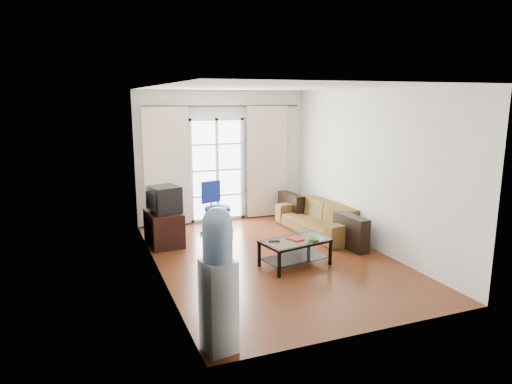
% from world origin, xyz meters
% --- Properties ---
extents(floor, '(5.20, 5.20, 0.00)m').
position_xyz_m(floor, '(0.00, 0.00, 0.00)').
color(floor, '#612E17').
rests_on(floor, ground).
extents(ceiling, '(5.20, 5.20, 0.00)m').
position_xyz_m(ceiling, '(0.00, 0.00, 2.70)').
color(ceiling, white).
rests_on(ceiling, wall_back).
extents(wall_back, '(3.60, 0.02, 2.70)m').
position_xyz_m(wall_back, '(0.00, 2.60, 1.35)').
color(wall_back, white).
rests_on(wall_back, floor).
extents(wall_front, '(3.60, 0.02, 2.70)m').
position_xyz_m(wall_front, '(0.00, -2.60, 1.35)').
color(wall_front, white).
rests_on(wall_front, floor).
extents(wall_left, '(0.02, 5.20, 2.70)m').
position_xyz_m(wall_left, '(-1.80, 0.00, 1.35)').
color(wall_left, white).
rests_on(wall_left, floor).
extents(wall_right, '(0.02, 5.20, 2.70)m').
position_xyz_m(wall_right, '(1.80, 0.00, 1.35)').
color(wall_right, white).
rests_on(wall_right, floor).
extents(french_door, '(1.16, 0.06, 2.15)m').
position_xyz_m(french_door, '(-0.15, 2.54, 1.07)').
color(french_door, white).
rests_on(french_door, wall_back).
extents(curtain_rod, '(3.30, 0.04, 0.04)m').
position_xyz_m(curtain_rod, '(0.00, 2.50, 2.38)').
color(curtain_rod, '#4C3F2D').
rests_on(curtain_rod, wall_back).
extents(curtain_left, '(0.90, 0.07, 2.35)m').
position_xyz_m(curtain_left, '(-1.20, 2.48, 1.20)').
color(curtain_left, beige).
rests_on(curtain_left, curtain_rod).
extents(curtain_right, '(0.90, 0.07, 2.35)m').
position_xyz_m(curtain_right, '(0.95, 2.48, 1.20)').
color(curtain_right, beige).
rests_on(curtain_right, curtain_rod).
extents(radiator, '(0.64, 0.12, 0.64)m').
position_xyz_m(radiator, '(0.80, 2.50, 0.33)').
color(radiator, gray).
rests_on(radiator, floor).
extents(sofa, '(2.13, 1.11, 0.58)m').
position_xyz_m(sofa, '(1.37, 0.96, 0.29)').
color(sofa, brown).
rests_on(sofa, floor).
extents(coffee_table, '(1.12, 0.77, 0.42)m').
position_xyz_m(coffee_table, '(0.19, -0.46, 0.27)').
color(coffee_table, silver).
rests_on(coffee_table, floor).
extents(bowl, '(0.28, 0.28, 0.05)m').
position_xyz_m(bowl, '(0.43, -0.61, 0.44)').
color(bowl, '#2D7C3F').
rests_on(bowl, coffee_table).
extents(book, '(0.34, 0.36, 0.02)m').
position_xyz_m(book, '(0.12, -0.47, 0.43)').
color(book, maroon).
rests_on(book, coffee_table).
extents(remote, '(0.18, 0.09, 0.02)m').
position_xyz_m(remote, '(-0.15, -0.43, 0.43)').
color(remote, black).
rests_on(remote, coffee_table).
extents(tv_stand, '(0.60, 0.85, 0.59)m').
position_xyz_m(tv_stand, '(-1.50, 1.32, 0.30)').
color(tv_stand, black).
rests_on(tv_stand, floor).
extents(crt_tv, '(0.59, 0.60, 0.46)m').
position_xyz_m(crt_tv, '(-1.50, 1.28, 0.82)').
color(crt_tv, black).
rests_on(crt_tv, tv_stand).
extents(task_chair, '(0.85, 0.85, 1.00)m').
position_xyz_m(task_chair, '(-0.45, 1.60, 0.30)').
color(task_chair, black).
rests_on(task_chair, floor).
extents(water_cooler, '(0.36, 0.36, 1.51)m').
position_xyz_m(water_cooler, '(-1.60, -2.35, 0.79)').
color(water_cooler, '#BBBDC2').
rests_on(water_cooler, floor).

